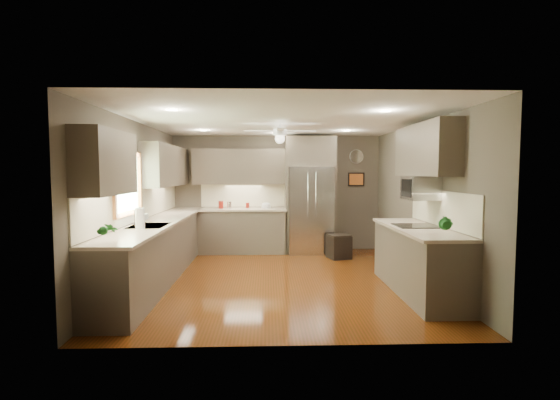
{
  "coord_description": "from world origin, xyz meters",
  "views": [
    {
      "loc": [
        -0.21,
        -6.39,
        1.72
      ],
      "look_at": [
        0.01,
        0.6,
        1.23
      ],
      "focal_mm": 26.0,
      "sensor_mm": 36.0,
      "label": 1
    }
  ],
  "objects": [
    {
      "name": "back_run",
      "position": [
        -0.72,
        2.2,
        0.48
      ],
      "size": [
        1.85,
        0.65,
        1.45
      ],
      "color": "brown",
      "rests_on": "ground"
    },
    {
      "name": "wall_right",
      "position": [
        2.25,
        0.0,
        1.25
      ],
      "size": [
        0.0,
        5.0,
        5.0
      ],
      "primitive_type": "plane",
      "rotation": [
        1.57,
        0.0,
        -1.57
      ],
      "color": "brown",
      "rests_on": "ground"
    },
    {
      "name": "canister_b",
      "position": [
        -1.01,
        2.21,
        1.01
      ],
      "size": [
        0.12,
        0.12,
        0.14
      ],
      "primitive_type": "cylinder",
      "rotation": [
        0.0,
        0.0,
        -0.29
      ],
      "color": "silver",
      "rests_on": "back_run"
    },
    {
      "name": "framed_print",
      "position": [
        1.75,
        2.48,
        1.55
      ],
      "size": [
        0.36,
        0.03,
        0.3
      ],
      "color": "black",
      "rests_on": "wall_back"
    },
    {
      "name": "ceiling_fan",
      "position": [
        -0.0,
        0.3,
        2.33
      ],
      "size": [
        1.18,
        1.18,
        0.32
      ],
      "color": "white",
      "rests_on": "ceiling"
    },
    {
      "name": "potted_plant_right",
      "position": [
        1.9,
        -1.73,
        1.11
      ],
      "size": [
        0.22,
        0.19,
        0.34
      ],
      "primitive_type": "imported",
      "rotation": [
        0.0,
        0.0,
        -0.28
      ],
      "color": "#1B611E",
      "rests_on": "right_run"
    },
    {
      "name": "potted_plant_left",
      "position": [
        -1.95,
        -1.97,
        1.09
      ],
      "size": [
        0.17,
        0.13,
        0.3
      ],
      "primitive_type": "imported",
      "rotation": [
        0.0,
        0.0,
        -0.15
      ],
      "color": "#1B611E",
      "rests_on": "left_run"
    },
    {
      "name": "sink",
      "position": [
        -1.93,
        -0.5,
        0.91
      ],
      "size": [
        0.5,
        0.7,
        0.32
      ],
      "color": "silver",
      "rests_on": "left_run"
    },
    {
      "name": "canister_a",
      "position": [
        -1.19,
        2.2,
        1.02
      ],
      "size": [
        0.12,
        0.12,
        0.16
      ],
      "primitive_type": "cylinder",
      "rotation": [
        0.0,
        0.0,
        -0.2
      ],
      "color": "maroon",
      "rests_on": "back_run"
    },
    {
      "name": "recessed_lights",
      "position": [
        -0.04,
        0.4,
        2.49
      ],
      "size": [
        2.84,
        3.14,
        0.01
      ],
      "color": "white",
      "rests_on": "ceiling"
    },
    {
      "name": "left_run",
      "position": [
        -1.95,
        0.15,
        0.48
      ],
      "size": [
        0.65,
        4.7,
        1.45
      ],
      "color": "brown",
      "rests_on": "ground"
    },
    {
      "name": "wall_back",
      "position": [
        0.0,
        2.5,
        1.25
      ],
      "size": [
        4.5,
        0.0,
        4.5
      ],
      "primitive_type": "plane",
      "rotation": [
        1.57,
        0.0,
        0.0
      ],
      "color": "brown",
      "rests_on": "ground"
    },
    {
      "name": "right_run",
      "position": [
        1.93,
        -0.8,
        0.48
      ],
      "size": [
        0.7,
        2.2,
        1.45
      ],
      "color": "brown",
      "rests_on": "ground"
    },
    {
      "name": "uppers",
      "position": [
        -0.74,
        0.71,
        1.87
      ],
      "size": [
        4.5,
        4.7,
        0.95
      ],
      "color": "brown",
      "rests_on": "wall_left"
    },
    {
      "name": "canister_d",
      "position": [
        -0.63,
        2.24,
        1.0
      ],
      "size": [
        0.1,
        0.1,
        0.11
      ],
      "primitive_type": "cylinder",
      "rotation": [
        0.0,
        0.0,
        -0.35
      ],
      "color": "maroon",
      "rests_on": "back_run"
    },
    {
      "name": "refrigerator",
      "position": [
        0.7,
        2.16,
        1.19
      ],
      "size": [
        1.06,
        0.75,
        2.45
      ],
      "color": "silver",
      "rests_on": "ground"
    },
    {
      "name": "floor",
      "position": [
        0.0,
        0.0,
        0.0
      ],
      "size": [
        5.0,
        5.0,
        0.0
      ],
      "primitive_type": "plane",
      "color": "#4B260A",
      "rests_on": "ground"
    },
    {
      "name": "paper_towel",
      "position": [
        -1.94,
        -0.86,
        1.08
      ],
      "size": [
        0.13,
        0.13,
        0.31
      ],
      "color": "white",
      "rests_on": "left_run"
    },
    {
      "name": "wall_clock",
      "position": [
        1.75,
        2.48,
        2.05
      ],
      "size": [
        0.3,
        0.03,
        0.3
      ],
      "color": "white",
      "rests_on": "wall_back"
    },
    {
      "name": "wall_left",
      "position": [
        -2.25,
        0.0,
        1.25
      ],
      "size": [
        0.0,
        5.0,
        5.0
      ],
      "primitive_type": "plane",
      "rotation": [
        1.57,
        0.0,
        1.57
      ],
      "color": "brown",
      "rests_on": "ground"
    },
    {
      "name": "stool",
      "position": [
        1.21,
        1.52,
        0.24
      ],
      "size": [
        0.49,
        0.49,
        0.47
      ],
      "color": "black",
      "rests_on": "ground"
    },
    {
      "name": "ceiling",
      "position": [
        0.0,
        0.0,
        2.5
      ],
      "size": [
        5.0,
        5.0,
        0.0
      ],
      "primitive_type": "plane",
      "rotation": [
        3.14,
        0.0,
        0.0
      ],
      "color": "white",
      "rests_on": "ground"
    },
    {
      "name": "window",
      "position": [
        -2.22,
        -0.5,
        1.55
      ],
      "size": [
        0.05,
        1.12,
        0.92
      ],
      "color": "#BFF2B2",
      "rests_on": "wall_left"
    },
    {
      "name": "microwave",
      "position": [
        2.03,
        -0.55,
        1.48
      ],
      "size": [
        0.43,
        0.55,
        0.34
      ],
      "color": "silver",
      "rests_on": "wall_right"
    },
    {
      "name": "soap_bottle",
      "position": [
        -2.09,
        -0.17,
        1.04
      ],
      "size": [
        0.1,
        0.1,
        0.19
      ],
      "primitive_type": "imported",
      "rotation": [
        0.0,
        0.0,
        -0.2
      ],
      "color": "white",
      "rests_on": "left_run"
    },
    {
      "name": "bowl",
      "position": [
        -0.23,
        2.2,
        0.96
      ],
      "size": [
        0.23,
        0.23,
        0.05
      ],
      "primitive_type": "imported",
      "rotation": [
        0.0,
        0.0,
        -0.2
      ],
      "color": "#BDA88E",
      "rests_on": "back_run"
    },
    {
      "name": "wall_front",
      "position": [
        0.0,
        -2.5,
        1.25
      ],
      "size": [
        4.5,
        0.0,
        4.5
      ],
      "primitive_type": "plane",
      "rotation": [
        -1.57,
        0.0,
        0.0
      ],
      "color": "brown",
      "rests_on": "ground"
    }
  ]
}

